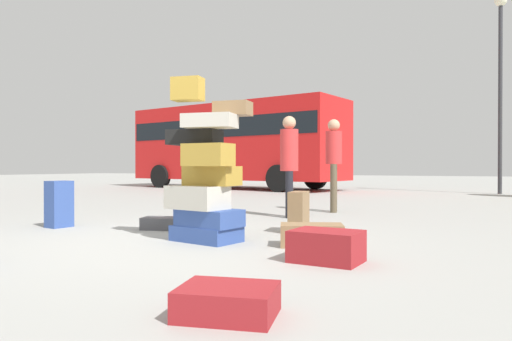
{
  "coord_description": "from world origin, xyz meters",
  "views": [
    {
      "loc": [
        3.15,
        -4.24,
        0.84
      ],
      "look_at": [
        0.34,
        1.5,
        0.78
      ],
      "focal_mm": 32.94,
      "sensor_mm": 36.0,
      "label": 1
    }
  ],
  "objects_px": {
    "suitcase_tower": "(205,178)",
    "suitcase_maroon_foreground_far": "(228,301)",
    "person_tourist_with_camera": "(334,156)",
    "suitcase_charcoal_foreground_near": "(168,223)",
    "suitcase_brown_white_trunk": "(312,235)",
    "suitcase_maroon_left_side": "(326,246)",
    "suitcase_navy_behind_tower": "(59,204)",
    "person_bearded_onlooker": "(289,157)",
    "parked_bus": "(235,141)",
    "lamp_post": "(500,64)",
    "suitcase_brown_right_side": "(299,212)"
  },
  "relations": [
    {
      "from": "suitcase_tower",
      "to": "suitcase_charcoal_foreground_near",
      "type": "xyz_separation_m",
      "value": [
        -0.99,
        0.63,
        -0.63
      ]
    },
    {
      "from": "suitcase_tower",
      "to": "parked_bus",
      "type": "relative_size",
      "value": 0.21
    },
    {
      "from": "suitcase_brown_right_side",
      "to": "suitcase_maroon_foreground_far",
      "type": "distance_m",
      "value": 3.38
    },
    {
      "from": "suitcase_maroon_left_side",
      "to": "suitcase_brown_right_side",
      "type": "relative_size",
      "value": 1.14
    },
    {
      "from": "suitcase_tower",
      "to": "person_bearded_onlooker",
      "type": "bearing_deg",
      "value": 91.87
    },
    {
      "from": "person_tourist_with_camera",
      "to": "suitcase_maroon_left_side",
      "type": "bearing_deg",
      "value": 1.19
    },
    {
      "from": "suitcase_charcoal_foreground_near",
      "to": "parked_bus",
      "type": "height_order",
      "value": "parked_bus"
    },
    {
      "from": "person_tourist_with_camera",
      "to": "lamp_post",
      "type": "xyz_separation_m",
      "value": [
        2.91,
        7.74,
        2.94
      ]
    },
    {
      "from": "suitcase_maroon_foreground_far",
      "to": "suitcase_charcoal_foreground_near",
      "type": "bearing_deg",
      "value": 118.21
    },
    {
      "from": "person_bearded_onlooker",
      "to": "suitcase_maroon_foreground_far",
      "type": "bearing_deg",
      "value": -5.56
    },
    {
      "from": "suitcase_maroon_left_side",
      "to": "lamp_post",
      "type": "relative_size",
      "value": 0.1
    },
    {
      "from": "suitcase_brown_white_trunk",
      "to": "lamp_post",
      "type": "relative_size",
      "value": 0.11
    },
    {
      "from": "suitcase_maroon_left_side",
      "to": "suitcase_navy_behind_tower",
      "type": "height_order",
      "value": "suitcase_navy_behind_tower"
    },
    {
      "from": "person_tourist_with_camera",
      "to": "suitcase_charcoal_foreground_near",
      "type": "bearing_deg",
      "value": -36.18
    },
    {
      "from": "suitcase_tower",
      "to": "lamp_post",
      "type": "relative_size",
      "value": 0.3
    },
    {
      "from": "suitcase_brown_white_trunk",
      "to": "parked_bus",
      "type": "distance_m",
      "value": 13.23
    },
    {
      "from": "suitcase_tower",
      "to": "suitcase_maroon_foreground_far",
      "type": "relative_size",
      "value": 3.4
    },
    {
      "from": "suitcase_maroon_left_side",
      "to": "suitcase_maroon_foreground_far",
      "type": "xyz_separation_m",
      "value": [
        -0.04,
        -1.69,
        -0.05
      ]
    },
    {
      "from": "suitcase_brown_white_trunk",
      "to": "person_bearded_onlooker",
      "type": "bearing_deg",
      "value": 94.51
    },
    {
      "from": "person_tourist_with_camera",
      "to": "parked_bus",
      "type": "relative_size",
      "value": 0.19
    },
    {
      "from": "parked_bus",
      "to": "suitcase_maroon_foreground_far",
      "type": "bearing_deg",
      "value": -52.13
    },
    {
      "from": "suitcase_navy_behind_tower",
      "to": "lamp_post",
      "type": "xyz_separation_m",
      "value": [
        5.7,
        11.49,
        3.65
      ]
    },
    {
      "from": "suitcase_tower",
      "to": "suitcase_maroon_left_side",
      "type": "height_order",
      "value": "suitcase_tower"
    },
    {
      "from": "person_bearded_onlooker",
      "to": "parked_bus",
      "type": "height_order",
      "value": "parked_bus"
    },
    {
      "from": "suitcase_charcoal_foreground_near",
      "to": "suitcase_brown_right_side",
      "type": "bearing_deg",
      "value": -3.0
    },
    {
      "from": "parked_bus",
      "to": "suitcase_navy_behind_tower",
      "type": "bearing_deg",
      "value": -64.0
    },
    {
      "from": "suitcase_tower",
      "to": "suitcase_maroon_left_side",
      "type": "bearing_deg",
      "value": -17.71
    },
    {
      "from": "suitcase_charcoal_foreground_near",
      "to": "person_tourist_with_camera",
      "type": "distance_m",
      "value": 3.66
    },
    {
      "from": "suitcase_tower",
      "to": "suitcase_charcoal_foreground_near",
      "type": "bearing_deg",
      "value": 147.56
    },
    {
      "from": "suitcase_maroon_foreground_far",
      "to": "lamp_post",
      "type": "xyz_separation_m",
      "value": [
        1.7,
        13.83,
        3.88
      ]
    },
    {
      "from": "suitcase_navy_behind_tower",
      "to": "suitcase_charcoal_foreground_near",
      "type": "height_order",
      "value": "suitcase_navy_behind_tower"
    },
    {
      "from": "lamp_post",
      "to": "suitcase_maroon_left_side",
      "type": "bearing_deg",
      "value": -97.79
    },
    {
      "from": "suitcase_brown_right_side",
      "to": "parked_bus",
      "type": "relative_size",
      "value": 0.06
    },
    {
      "from": "suitcase_tower",
      "to": "person_tourist_with_camera",
      "type": "distance_m",
      "value": 3.94
    },
    {
      "from": "suitcase_brown_white_trunk",
      "to": "parked_bus",
      "type": "relative_size",
      "value": 0.07
    },
    {
      "from": "suitcase_tower",
      "to": "suitcase_maroon_foreground_far",
      "type": "bearing_deg",
      "value": -55.15
    },
    {
      "from": "suitcase_navy_behind_tower",
      "to": "person_bearded_onlooker",
      "type": "relative_size",
      "value": 0.38
    },
    {
      "from": "suitcase_brown_white_trunk",
      "to": "suitcase_brown_right_side",
      "type": "xyz_separation_m",
      "value": [
        -0.47,
        0.86,
        0.15
      ]
    },
    {
      "from": "suitcase_brown_white_trunk",
      "to": "person_tourist_with_camera",
      "type": "distance_m",
      "value": 3.89
    },
    {
      "from": "suitcase_charcoal_foreground_near",
      "to": "person_bearded_onlooker",
      "type": "distance_m",
      "value": 2.45
    },
    {
      "from": "suitcase_brown_right_side",
      "to": "person_tourist_with_camera",
      "type": "height_order",
      "value": "person_tourist_with_camera"
    },
    {
      "from": "suitcase_brown_white_trunk",
      "to": "lamp_post",
      "type": "bearing_deg",
      "value": 57.48
    },
    {
      "from": "suitcase_brown_white_trunk",
      "to": "person_bearded_onlooker",
      "type": "xyz_separation_m",
      "value": [
        -1.26,
        2.49,
        0.87
      ]
    },
    {
      "from": "suitcase_maroon_foreground_far",
      "to": "person_bearded_onlooker",
      "type": "distance_m",
      "value": 5.24
    },
    {
      "from": "parked_bus",
      "to": "suitcase_brown_right_side",
      "type": "bearing_deg",
      "value": -48.2
    },
    {
      "from": "suitcase_brown_right_side",
      "to": "person_bearded_onlooker",
      "type": "xyz_separation_m",
      "value": [
        -0.79,
        1.64,
        0.73
      ]
    },
    {
      "from": "suitcase_navy_behind_tower",
      "to": "person_tourist_with_camera",
      "type": "distance_m",
      "value": 4.73
    },
    {
      "from": "suitcase_tower",
      "to": "suitcase_maroon_foreground_far",
      "type": "height_order",
      "value": "suitcase_tower"
    },
    {
      "from": "person_tourist_with_camera",
      "to": "lamp_post",
      "type": "bearing_deg",
      "value": 144.73
    },
    {
      "from": "suitcase_maroon_left_side",
      "to": "suitcase_tower",
      "type": "bearing_deg",
      "value": 166.2
    }
  ]
}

